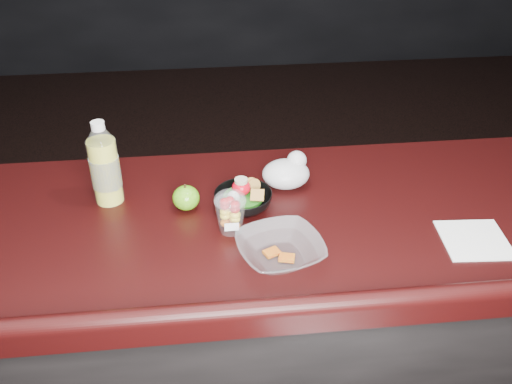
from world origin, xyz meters
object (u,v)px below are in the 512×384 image
green_apple (186,198)px  snack_bowl (243,199)px  lemonade_bottle (105,169)px  fruit_cup (230,211)px  takeout_bowl (280,250)px

green_apple → snack_bowl: size_ratio=0.43×
lemonade_bottle → snack_bowl: (0.36, -0.08, -0.07)m
fruit_cup → snack_bowl: 0.11m
snack_bowl → fruit_cup: bearing=-112.2°
green_apple → takeout_bowl: 0.32m
takeout_bowl → green_apple: bearing=133.6°
lemonade_bottle → fruit_cup: (0.32, -0.17, -0.04)m
green_apple → takeout_bowl: green_apple is taller
lemonade_bottle → fruit_cup: bearing=-28.0°
lemonade_bottle → snack_bowl: 0.37m
snack_bowl → takeout_bowl: 0.23m
green_apple → fruit_cup: bearing=-44.4°
snack_bowl → takeout_bowl: snack_bowl is taller
green_apple → snack_bowl: bearing=-5.5°
lemonade_bottle → fruit_cup: lemonade_bottle is taller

